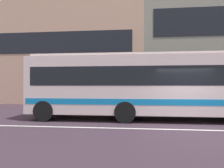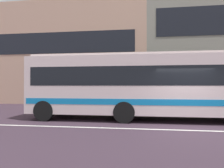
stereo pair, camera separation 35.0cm
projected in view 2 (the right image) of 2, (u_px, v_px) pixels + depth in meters
ground_plane at (191, 130)px, 8.26m from camera, size 160.00×160.00×0.00m
lane_centre_line at (191, 130)px, 8.26m from camera, size 60.00×0.16×0.01m
hedge_row_far at (155, 104)px, 14.57m from camera, size 12.31×1.10×0.93m
apartment_block_left at (39, 59)px, 25.64m from camera, size 25.44×10.73×9.81m
transit_bus at (140, 84)px, 10.98m from camera, size 11.30×2.68×3.31m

